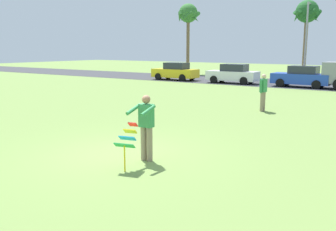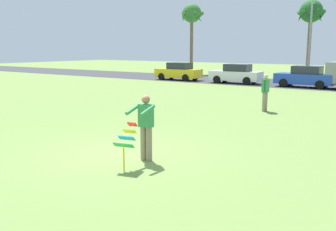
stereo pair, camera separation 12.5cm
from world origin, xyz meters
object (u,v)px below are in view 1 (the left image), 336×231
object	(u,v)px
person_kite_flyer	(146,125)
parked_car_yellow	(175,72)
palm_tree_right_near	(307,14)
person_walker_near	(263,91)
streetlight_pole	(307,36)
kite_held	(127,140)
parked_car_white	(233,74)
parked_car_blue	(302,77)
palm_tree_left_near	(188,16)

from	to	relation	value
person_kite_flyer	parked_car_yellow	bearing A→B (deg)	121.06
palm_tree_right_near	person_walker_near	size ratio (longest dim) A/B	4.24
palm_tree_right_near	streetlight_pole	size ratio (longest dim) A/B	1.05
person_kite_flyer	kite_held	bearing A→B (deg)	-85.58
parked_car_white	parked_car_blue	distance (m)	5.57
parked_car_blue	streetlight_pole	bearing A→B (deg)	102.62
parked_car_white	palm_tree_right_near	bearing A→B (deg)	67.48
streetlight_pole	person_walker_near	world-z (taller)	streetlight_pole
palm_tree_left_near	streetlight_pole	world-z (taller)	palm_tree_left_near
person_kite_flyer	streetlight_pole	world-z (taller)	streetlight_pole
streetlight_pole	parked_car_yellow	bearing A→B (deg)	-143.58
palm_tree_left_near	kite_held	bearing A→B (deg)	-61.47
parked_car_white	person_walker_near	xyz separation A→B (m)	(6.92, -12.03, 0.16)
parked_car_white	palm_tree_right_near	world-z (taller)	palm_tree_right_near
parked_car_white	palm_tree_right_near	distance (m)	10.61
parked_car_yellow	palm_tree_right_near	distance (m)	13.60
person_kite_flyer	streetlight_pole	bearing A→B (deg)	96.34
parked_car_yellow	parked_car_white	distance (m)	5.69
kite_held	parked_car_white	xyz separation A→B (m)	(-7.19, 22.10, 0.03)
parked_car_yellow	palm_tree_right_near	world-z (taller)	palm_tree_right_near
palm_tree_right_near	parked_car_yellow	bearing A→B (deg)	-137.24
parked_car_blue	streetlight_pole	xyz separation A→B (m)	(-1.60, 7.13, 3.22)
parked_car_white	palm_tree_left_near	xyz separation A→B (m)	(-9.30, 8.23, 5.66)
streetlight_pole	kite_held	bearing A→B (deg)	-83.71
parked_car_yellow	palm_tree_right_near	size ratio (longest dim) A/B	0.57
parked_car_yellow	parked_car_white	world-z (taller)	same
person_kite_flyer	parked_car_white	distance (m)	22.44
kite_held	palm_tree_left_near	xyz separation A→B (m)	(-16.49, 30.32, 5.68)
kite_held	palm_tree_left_near	bearing A→B (deg)	118.53
person_kite_flyer	parked_car_white	bearing A→B (deg)	108.52
kite_held	parked_car_yellow	distance (m)	25.57
parked_car_blue	palm_tree_right_near	size ratio (longest dim) A/B	0.58
person_kite_flyer	person_walker_near	distance (m)	9.24
parked_car_yellow	streetlight_pole	xyz separation A→B (m)	(9.66, 7.13, 3.22)
kite_held	parked_car_yellow	world-z (taller)	parked_car_yellow
kite_held	parked_car_white	bearing A→B (deg)	108.02
person_walker_near	streetlight_pole	bearing A→B (deg)	98.75
person_kite_flyer	palm_tree_right_near	bearing A→B (deg)	96.88
palm_tree_left_near	streetlight_pole	xyz separation A→B (m)	(13.27, -1.10, -2.43)
kite_held	parked_car_blue	world-z (taller)	parked_car_blue
person_kite_flyer	palm_tree_right_near	world-z (taller)	palm_tree_right_near
person_kite_flyer	parked_car_blue	distance (m)	21.33
palm_tree_right_near	streetlight_pole	bearing A→B (deg)	-72.60
parked_car_yellow	streetlight_pole	size ratio (longest dim) A/B	0.60
parked_car_yellow	person_walker_near	size ratio (longest dim) A/B	2.43
parked_car_yellow	parked_car_blue	distance (m)	11.25
parked_car_blue	person_walker_near	world-z (taller)	person_walker_near
person_walker_near	person_kite_flyer	bearing A→B (deg)	-88.72
streetlight_pole	person_walker_near	size ratio (longest dim) A/B	4.05
parked_car_white	streetlight_pole	xyz separation A→B (m)	(3.97, 7.13, 3.22)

